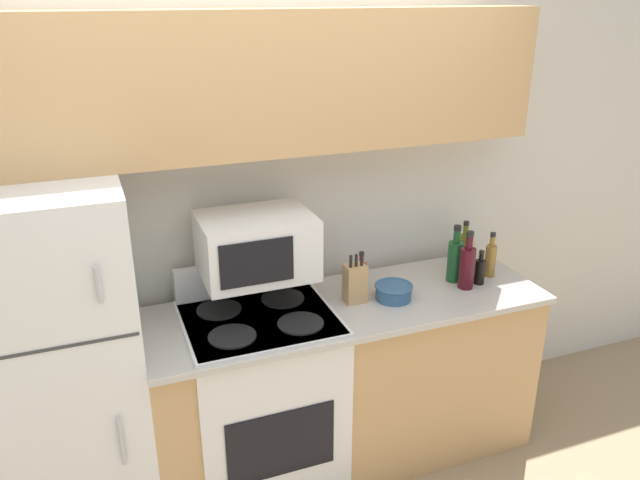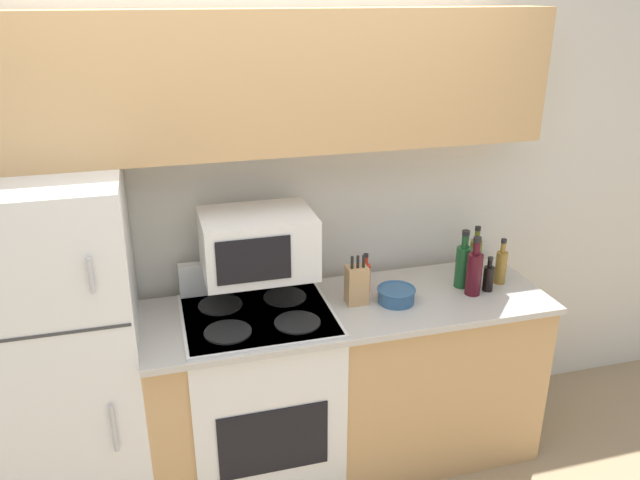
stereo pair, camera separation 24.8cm
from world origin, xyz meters
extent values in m
cube|color=silver|center=(0.00, 0.68, 1.27)|extent=(8.00, 0.05, 2.55)
cube|color=tan|center=(0.35, 0.29, 0.44)|extent=(1.94, 0.59, 0.89)
cube|color=#BCB7AD|center=(0.35, 0.27, 0.90)|extent=(1.94, 0.63, 0.03)
cube|color=white|center=(-0.97, 0.32, 0.82)|extent=(0.71, 0.64, 1.63)
cube|color=#383838|center=(-0.97, 0.00, 1.11)|extent=(0.69, 0.01, 0.01)
cylinder|color=#B7B7BC|center=(-0.74, -0.01, 1.34)|extent=(0.02, 0.02, 0.14)
cylinder|color=#B7B7BC|center=(-0.74, -0.01, 0.65)|extent=(0.02, 0.02, 0.22)
cube|color=tan|center=(0.00, 0.50, 1.94)|extent=(2.64, 0.31, 0.60)
cube|color=white|center=(-0.09, 0.28, 0.46)|extent=(0.69, 0.59, 0.93)
cube|color=black|center=(-0.09, -0.02, 0.45)|extent=(0.50, 0.01, 0.33)
cube|color=#2D2D2D|center=(-0.09, 0.28, 0.92)|extent=(0.66, 0.56, 0.01)
cube|color=white|center=(-0.09, 0.56, 1.01)|extent=(0.66, 0.06, 0.16)
cylinder|color=black|center=(-0.24, 0.15, 0.93)|extent=(0.21, 0.21, 0.01)
cylinder|color=black|center=(0.07, 0.15, 0.93)|extent=(0.21, 0.21, 0.01)
cylinder|color=black|center=(-0.24, 0.41, 0.93)|extent=(0.21, 0.21, 0.01)
cylinder|color=black|center=(0.07, 0.41, 0.93)|extent=(0.21, 0.21, 0.01)
cube|color=white|center=(-0.06, 0.38, 1.24)|extent=(0.50, 0.37, 0.28)
cube|color=black|center=(-0.11, 0.19, 1.24)|extent=(0.32, 0.01, 0.20)
cube|color=tan|center=(0.39, 0.28, 1.01)|extent=(0.10, 0.08, 0.19)
cylinder|color=black|center=(0.36, 0.27, 1.14)|extent=(0.01, 0.01, 0.06)
cylinder|color=black|center=(0.39, 0.27, 1.14)|extent=(0.01, 0.01, 0.06)
cylinder|color=black|center=(0.42, 0.27, 1.14)|extent=(0.01, 0.01, 0.06)
cylinder|color=#335B84|center=(0.57, 0.24, 0.95)|extent=(0.17, 0.17, 0.07)
torus|color=#335B84|center=(0.57, 0.24, 0.99)|extent=(0.19, 0.19, 0.01)
cylinder|color=red|center=(0.47, 0.39, 0.99)|extent=(0.05, 0.05, 0.14)
cylinder|color=red|center=(0.47, 0.39, 1.08)|extent=(0.02, 0.02, 0.04)
cylinder|color=black|center=(0.47, 0.39, 1.11)|extent=(0.03, 0.03, 0.02)
cylinder|color=#5B6619|center=(1.09, 0.44, 1.01)|extent=(0.06, 0.06, 0.18)
cylinder|color=#5B6619|center=(1.09, 0.44, 1.13)|extent=(0.03, 0.03, 0.06)
cylinder|color=black|center=(1.09, 0.44, 1.17)|extent=(0.03, 0.03, 0.02)
cylinder|color=#470F19|center=(0.97, 0.22, 1.02)|extent=(0.08, 0.08, 0.21)
cylinder|color=#470F19|center=(0.97, 0.22, 1.16)|extent=(0.03, 0.03, 0.07)
cylinder|color=black|center=(0.97, 0.22, 1.21)|extent=(0.04, 0.04, 0.02)
cylinder|color=#194C23|center=(0.96, 0.31, 1.02)|extent=(0.08, 0.08, 0.21)
cylinder|color=#194C23|center=(0.96, 0.31, 1.16)|extent=(0.03, 0.03, 0.07)
cylinder|color=black|center=(0.96, 0.31, 1.21)|extent=(0.04, 0.04, 0.02)
cylinder|color=olive|center=(1.16, 0.29, 1.00)|extent=(0.06, 0.06, 0.17)
cylinder|color=olive|center=(1.16, 0.29, 1.11)|extent=(0.03, 0.03, 0.05)
cylinder|color=black|center=(1.16, 0.29, 1.15)|extent=(0.03, 0.03, 0.02)
cylinder|color=black|center=(1.06, 0.23, 0.98)|extent=(0.05, 0.05, 0.13)
cylinder|color=black|center=(1.06, 0.23, 1.07)|extent=(0.02, 0.02, 0.04)
cylinder|color=black|center=(1.06, 0.23, 1.09)|extent=(0.03, 0.03, 0.01)
camera|label=1|loc=(-0.72, -2.14, 2.31)|focal=35.00mm
camera|label=2|loc=(-0.49, -2.22, 2.31)|focal=35.00mm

